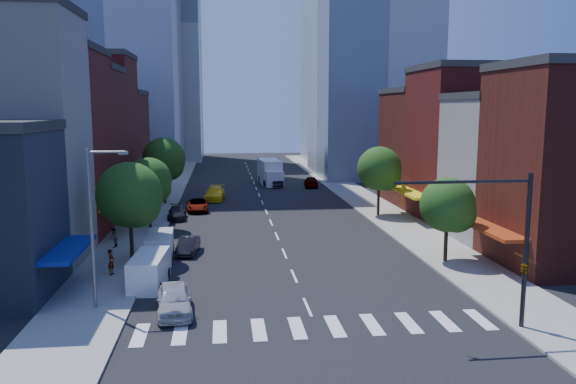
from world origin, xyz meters
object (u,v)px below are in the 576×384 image
object	(u,v)px
parked_car_rear	(177,213)
traffic_car_oncoming	(277,182)
box_truck	(270,173)
taxi	(215,193)
cargo_van_near	(149,271)
cargo_van_far	(160,247)
pedestrian_far	(114,238)
parked_car_second	(188,245)
traffic_car_far	(311,182)
parked_car_third	(198,205)
pedestrian_near	(111,262)
parked_car_front	(174,300)

from	to	relation	value
parked_car_rear	traffic_car_oncoming	world-z (taller)	traffic_car_oncoming
parked_car_rear	box_truck	world-z (taller)	box_truck
parked_car_rear	taxi	xyz separation A→B (m)	(3.72, 11.58, 0.17)
parked_car_rear	cargo_van_near	xyz separation A→B (m)	(-0.07, -22.08, 0.38)
cargo_van_far	pedestrian_far	size ratio (longest dim) A/B	3.03
parked_car_second	taxi	bearing A→B (deg)	92.30
cargo_van_far	taxi	distance (m)	27.49
parked_car_second	traffic_car_far	distance (m)	38.65
parked_car_third	box_truck	distance (m)	23.22
cargo_van_near	pedestrian_far	world-z (taller)	cargo_van_near
pedestrian_near	cargo_van_far	bearing A→B (deg)	-25.12
parked_car_second	traffic_car_far	size ratio (longest dim) A/B	0.86
parked_car_rear	pedestrian_far	world-z (taller)	pedestrian_far
taxi	traffic_car_far	world-z (taller)	taxi
traffic_car_oncoming	cargo_van_near	bearing A→B (deg)	73.40
parked_car_front	box_truck	xyz separation A→B (m)	(9.85, 52.27, 0.90)
parked_car_front	traffic_car_oncoming	bearing A→B (deg)	72.34
cargo_van_far	pedestrian_near	xyz separation A→B (m)	(-2.79, -4.03, 0.04)
parked_car_front	cargo_van_near	size ratio (longest dim) A/B	0.95
traffic_car_oncoming	traffic_car_far	world-z (taller)	traffic_car_far
parked_car_front	parked_car_rear	world-z (taller)	parked_car_front
parked_car_front	parked_car_third	distance (m)	31.27
parked_car_front	pedestrian_near	world-z (taller)	pedestrian_near
parked_car_second	traffic_car_far	xyz separation A→B (m)	(15.41, 35.44, 0.13)
parked_car_second	parked_car_rear	distance (m)	14.23
parked_car_third	taxi	distance (m)	7.65
parked_car_front	traffic_car_far	distance (m)	50.88
parked_car_second	traffic_car_oncoming	size ratio (longest dim) A/B	0.90
parked_car_rear	parked_car_second	bearing A→B (deg)	-84.06
parked_car_third	parked_car_front	bearing A→B (deg)	-92.40
parked_car_third	parked_car_rear	xyz separation A→B (m)	(-1.94, -4.13, -0.03)
parked_car_second	parked_car_third	distance (m)	18.23
cargo_van_near	cargo_van_far	world-z (taller)	cargo_van_near
pedestrian_far	pedestrian_near	bearing A→B (deg)	15.81
parked_car_second	cargo_van_near	bearing A→B (deg)	-97.85
cargo_van_far	box_truck	xyz separation A→B (m)	(11.85, 40.78, 0.72)
traffic_car_oncoming	pedestrian_near	world-z (taller)	pedestrian_near
parked_car_third	traffic_car_oncoming	distance (m)	20.99
cargo_van_near	traffic_car_oncoming	world-z (taller)	cargo_van_near
parked_car_front	pedestrian_far	size ratio (longest dim) A/B	3.00
cargo_van_far	taxi	world-z (taller)	cargo_van_far
parked_car_second	cargo_van_far	bearing A→B (deg)	-135.71
cargo_van_near	pedestrian_far	bearing A→B (deg)	115.58
parked_car_third	pedestrian_near	world-z (taller)	pedestrian_near
taxi	parked_car_third	bearing A→B (deg)	-97.72
parked_car_front	pedestrian_far	bearing A→B (deg)	106.12
parked_car_front	taxi	bearing A→B (deg)	81.71
taxi	pedestrian_near	size ratio (longest dim) A/B	3.18
pedestrian_near	pedestrian_far	xyz separation A→B (m)	(-1.26, 7.69, -0.09)
cargo_van_near	traffic_car_far	world-z (taller)	cargo_van_near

